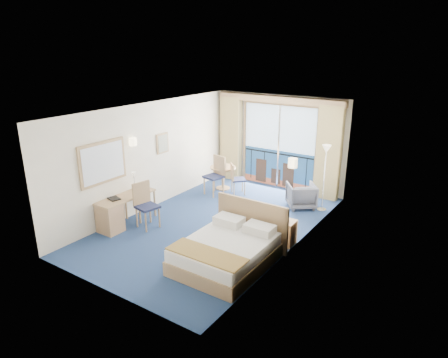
# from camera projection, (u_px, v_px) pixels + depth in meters

# --- Properties ---
(floor) EXTENTS (6.50, 6.50, 0.00)m
(floor) POSITION_uv_depth(u_px,v_px,m) (216.00, 224.00, 9.42)
(floor) COLOR navy
(floor) RESTS_ON ground
(room_walls) EXTENTS (4.04, 6.54, 2.72)m
(room_walls) POSITION_uv_depth(u_px,v_px,m) (215.00, 151.00, 8.86)
(room_walls) COLOR white
(room_walls) RESTS_ON ground
(balcony_door) EXTENTS (2.36, 0.03, 2.52)m
(balcony_door) POSITION_uv_depth(u_px,v_px,m) (278.00, 149.00, 11.60)
(balcony_door) COLOR navy
(balcony_door) RESTS_ON room_walls
(curtain_left) EXTENTS (0.65, 0.22, 2.55)m
(curtain_left) POSITION_uv_depth(u_px,v_px,m) (231.00, 139.00, 12.25)
(curtain_left) COLOR tan
(curtain_left) RESTS_ON room_walls
(curtain_right) EXTENTS (0.65, 0.22, 2.55)m
(curtain_right) POSITION_uv_depth(u_px,v_px,m) (329.00, 153.00, 10.62)
(curtain_right) COLOR tan
(curtain_right) RESTS_ON room_walls
(pelmet) EXTENTS (3.80, 0.25, 0.18)m
(pelmet) POSITION_uv_depth(u_px,v_px,m) (279.00, 99.00, 11.04)
(pelmet) COLOR tan
(pelmet) RESTS_ON room_walls
(mirror) EXTENTS (0.05, 1.25, 0.95)m
(mirror) POSITION_uv_depth(u_px,v_px,m) (103.00, 163.00, 8.79)
(mirror) COLOR tan
(mirror) RESTS_ON room_walls
(wall_print) EXTENTS (0.04, 0.42, 0.52)m
(wall_print) POSITION_uv_depth(u_px,v_px,m) (163.00, 143.00, 10.31)
(wall_print) COLOR tan
(wall_print) RESTS_ON room_walls
(sconce_left) EXTENTS (0.18, 0.18, 0.18)m
(sconce_left) POSITION_uv_depth(u_px,v_px,m) (133.00, 142.00, 9.38)
(sconce_left) COLOR beige
(sconce_left) RESTS_ON room_walls
(sconce_right) EXTENTS (0.18, 0.18, 0.18)m
(sconce_right) POSITION_uv_depth(u_px,v_px,m) (293.00, 163.00, 7.69)
(sconce_right) COLOR beige
(sconce_right) RESTS_ON room_walls
(bed) EXTENTS (1.64, 1.94, 1.03)m
(bed) POSITION_uv_depth(u_px,v_px,m) (228.00, 250.00, 7.62)
(bed) COLOR tan
(bed) RESTS_ON ground
(nightstand) EXTENTS (0.40, 0.38, 0.53)m
(nightstand) POSITION_uv_depth(u_px,v_px,m) (285.00, 232.00, 8.42)
(nightstand) COLOR tan
(nightstand) RESTS_ON ground
(phone) EXTENTS (0.17, 0.14, 0.07)m
(phone) POSITION_uv_depth(u_px,v_px,m) (284.00, 220.00, 8.30)
(phone) COLOR white
(phone) RESTS_ON nightstand
(armchair) EXTENTS (0.97, 0.98, 0.64)m
(armchair) POSITION_uv_depth(u_px,v_px,m) (301.00, 195.00, 10.31)
(armchair) COLOR #434752
(armchair) RESTS_ON ground
(floor_lamp) EXTENTS (0.24, 0.24, 1.71)m
(floor_lamp) POSITION_uv_depth(u_px,v_px,m) (326.00, 161.00, 9.79)
(floor_lamp) COLOR silver
(floor_lamp) RESTS_ON ground
(desk) EXTENTS (0.51, 1.48, 0.70)m
(desk) POSITION_uv_depth(u_px,v_px,m) (114.00, 214.00, 9.01)
(desk) COLOR tan
(desk) RESTS_ON ground
(desk_chair) EXTENTS (0.55, 0.54, 1.05)m
(desk_chair) POSITION_uv_depth(u_px,v_px,m) (145.00, 202.00, 9.13)
(desk_chair) COLOR #1E2447
(desk_chair) RESTS_ON ground
(folder) EXTENTS (0.33, 0.29, 0.03)m
(folder) POSITION_uv_depth(u_px,v_px,m) (114.00, 199.00, 9.03)
(folder) COLOR black
(folder) RESTS_ON desk
(desk_lamp) EXTENTS (0.12, 0.12, 0.43)m
(desk_lamp) POSITION_uv_depth(u_px,v_px,m) (134.00, 177.00, 9.49)
(desk_lamp) COLOR silver
(desk_lamp) RESTS_ON desk
(round_table) EXTENTS (0.74, 0.74, 0.67)m
(round_table) POSITION_uv_depth(u_px,v_px,m) (223.00, 172.00, 11.58)
(round_table) COLOR tan
(round_table) RESTS_ON ground
(table_chair_a) EXTENTS (0.54, 0.54, 0.88)m
(table_chair_a) POSITION_uv_depth(u_px,v_px,m) (236.00, 177.00, 11.18)
(table_chair_a) COLOR #1E2447
(table_chair_a) RESTS_ON ground
(table_chair_b) EXTENTS (0.56, 0.57, 1.09)m
(table_chair_b) POSITION_uv_depth(u_px,v_px,m) (216.00, 173.00, 11.16)
(table_chair_b) COLOR #1E2447
(table_chair_b) RESTS_ON ground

